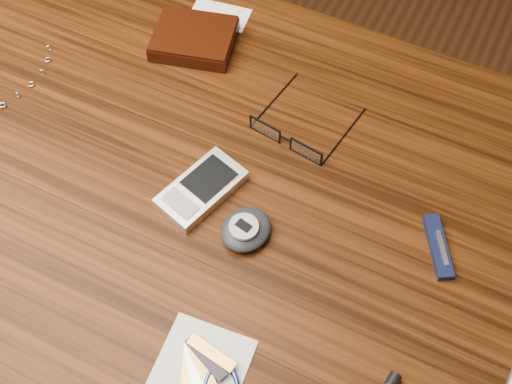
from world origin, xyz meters
TOP-DOWN VIEW (x-y plane):
  - ground at (0.00, 0.00)m, footprint 3.80×3.80m
  - desk at (0.00, 0.00)m, footprint 1.00×0.70m
  - wallet_and_card at (-0.12, 0.21)m, footprint 0.13×0.16m
  - eyeglasses at (0.07, 0.11)m, footprint 0.12×0.13m
  - pda_phone at (0.01, -0.00)m, footprint 0.09×0.12m
  - pedometer at (0.09, -0.03)m, footprint 0.07×0.07m
  - notepad_keys at (0.13, -0.20)m, footprint 0.12×0.11m
  - pocket_knife at (0.29, 0.05)m, footprint 0.06×0.08m

SIDE VIEW (x-z plane):
  - ground at x=0.00m, z-range 0.00..0.00m
  - desk at x=0.00m, z-range 0.27..1.02m
  - notepad_keys at x=0.13m, z-range 0.75..0.76m
  - pocket_knife at x=0.29m, z-range 0.75..0.76m
  - pda_phone at x=0.01m, z-range 0.75..0.77m
  - eyeglasses at x=0.07m, z-range 0.75..0.77m
  - pedometer at x=0.09m, z-range 0.75..0.77m
  - wallet_and_card at x=-0.12m, z-range 0.75..0.77m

